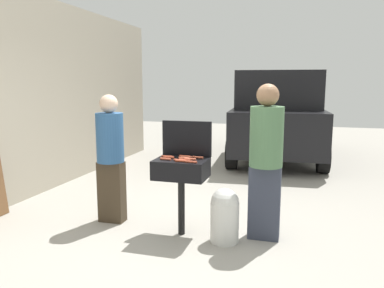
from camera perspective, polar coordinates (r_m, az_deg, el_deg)
The scene contains 20 objects.
ground_plane at distance 4.68m, azimuth -1.05°, elevation -12.97°, with size 24.00×24.00×0.00m, color #9E998E.
house_wall_side at distance 6.58m, azimuth -22.66°, elevation 6.74°, with size 0.24×8.00×3.13m, color #B2A893.
bbq_grill at distance 4.36m, azimuth -1.63°, elevation -4.15°, with size 0.60×0.44×0.90m.
grill_lid_open at distance 4.50m, azimuth -0.80°, elevation 0.83°, with size 0.60×0.05×0.42m, color black.
hot_dog_0 at distance 4.27m, azimuth -0.27°, elevation -2.30°, with size 0.03×0.03×0.13m, color #C6593D.
hot_dog_1 at distance 4.33m, azimuth -1.20°, elevation -2.16°, with size 0.03×0.03×0.13m, color #C6593D.
hot_dog_2 at distance 4.29m, azimuth -4.02°, elevation -2.27°, with size 0.03×0.03×0.13m, color #C6593D.
hot_dog_3 at distance 4.44m, azimuth -1.12°, elevation -1.86°, with size 0.03×0.03×0.13m, color #AD4228.
hot_dog_4 at distance 4.38m, azimuth 0.90°, elevation -2.02°, with size 0.03×0.03×0.13m, color #C6593D.
hot_dog_5 at distance 4.13m, azimuth -0.11°, elevation -2.71°, with size 0.03×0.03×0.13m, color #B74C33.
hot_dog_6 at distance 4.17m, azimuth -1.66°, elevation -2.58°, with size 0.03×0.03×0.13m, color #AD4228.
hot_dog_7 at distance 4.39m, azimuth -0.80°, elevation -1.98°, with size 0.03×0.03×0.13m, color #C6593D.
hot_dog_8 at distance 4.38m, azimuth -3.53°, elevation -2.03°, with size 0.03×0.03×0.13m, color #AD4228.
hot_dog_9 at distance 4.23m, azimuth -1.08°, elevation -2.41°, with size 0.03×0.03×0.13m, color #AD4228.
hot_dog_10 at distance 4.44m, azimuth -3.80°, elevation -1.87°, with size 0.03×0.03×0.13m, color #B74C33.
hot_dog_11 at distance 4.22m, azimuth -1.97°, elevation -2.45°, with size 0.03×0.03×0.13m, color #B74C33.
propane_tank at distance 4.29m, azimuth 4.96°, elevation -10.52°, with size 0.32×0.32×0.62m.
person_left at distance 4.86m, azimuth -12.22°, elevation -1.48°, with size 0.34×0.34×1.63m.
person_right at distance 4.28m, azimuth 11.10°, elevation -1.88°, with size 0.37×0.37×1.76m.
parked_minivan at distance 9.19m, azimuth 12.69°, elevation 4.38°, with size 2.30×4.53×2.02m.
Camera 1 is at (1.29, -4.14, 1.77)m, focal length 35.28 mm.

